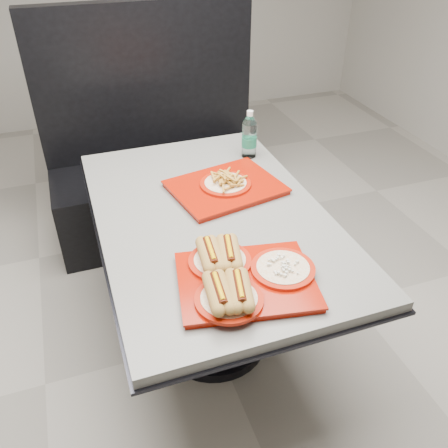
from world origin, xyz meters
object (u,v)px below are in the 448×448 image
object	(u,v)px
booth_bench	(158,169)
tray_far	(226,185)
diner_table	(212,246)
water_bottle	(249,137)
tray_near	(240,276)

from	to	relation	value
booth_bench	tray_far	bearing A→B (deg)	-83.00
diner_table	booth_bench	world-z (taller)	booth_bench
water_bottle	tray_near	bearing A→B (deg)	-113.53
tray_far	diner_table	bearing A→B (deg)	-127.09
tray_near	tray_far	size ratio (longest dim) A/B	0.97
diner_table	water_bottle	xyz separation A→B (m)	(0.33, 0.43, 0.27)
diner_table	tray_near	size ratio (longest dim) A/B	2.83
tray_far	booth_bench	bearing A→B (deg)	97.00
tray_far	tray_near	bearing A→B (deg)	-104.95
diner_table	tray_far	bearing A→B (deg)	52.91
diner_table	booth_bench	distance (m)	1.11
tray_near	diner_table	bearing A→B (deg)	84.49
booth_bench	water_bottle	distance (m)	0.87
diner_table	tray_near	world-z (taller)	tray_near
booth_bench	tray_far	xyz separation A→B (m)	(0.12, -0.94, 0.37)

